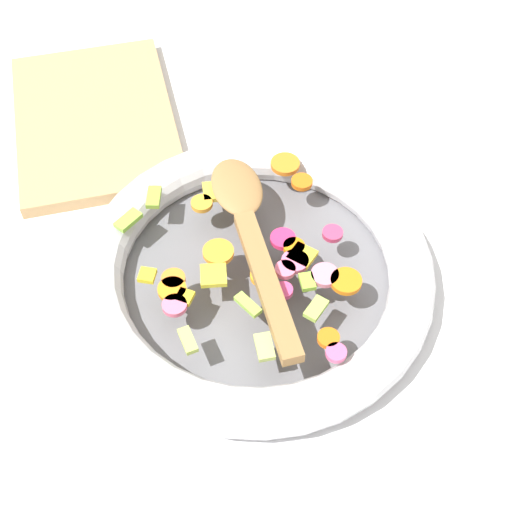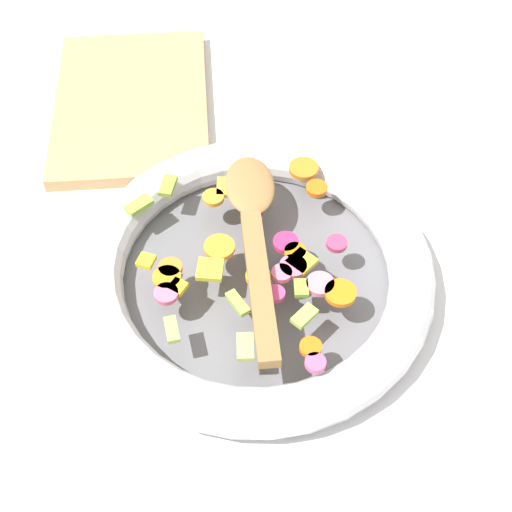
# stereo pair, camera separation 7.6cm
# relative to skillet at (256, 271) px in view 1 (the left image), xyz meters

# --- Properties ---
(ground_plane) EXTENTS (4.00, 4.00, 0.00)m
(ground_plane) POSITION_rel_skillet_xyz_m (0.00, 0.00, -0.02)
(ground_plane) COLOR silver
(skillet) EXTENTS (0.39, 0.39, 0.05)m
(skillet) POSITION_rel_skillet_xyz_m (0.00, 0.00, 0.00)
(skillet) COLOR slate
(skillet) RESTS_ON ground_plane
(chopped_vegetables) EXTENTS (0.29, 0.25, 0.01)m
(chopped_vegetables) POSITION_rel_skillet_xyz_m (0.00, -0.00, 0.03)
(chopped_vegetables) COLOR orange
(chopped_vegetables) RESTS_ON skillet
(wooden_spoon) EXTENTS (0.28, 0.06, 0.01)m
(wooden_spoon) POSITION_rel_skillet_xyz_m (-0.03, -0.00, 0.04)
(wooden_spoon) COLOR olive
(wooden_spoon) RESTS_ON chopped_vegetables
(cutting_board) EXTENTS (0.30, 0.21, 0.02)m
(cutting_board) POSITION_rel_skillet_xyz_m (-0.31, -0.15, -0.01)
(cutting_board) COLOR tan
(cutting_board) RESTS_ON ground_plane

